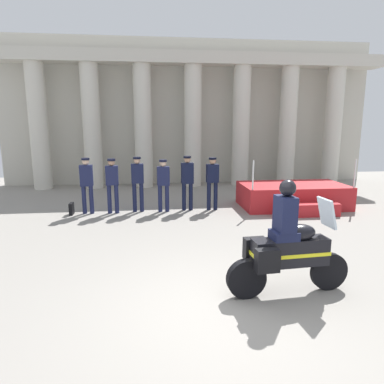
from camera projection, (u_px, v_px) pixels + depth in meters
The scene contains 11 objects.
ground_plane at pixel (225, 311), 5.09m from camera, with size 28.00×28.00×0.00m, color gray.
colonnade_backdrop at pixel (191, 111), 15.36m from camera, with size 16.84×1.61×6.47m.
reviewing_stand at pixel (293, 196), 11.41m from camera, with size 3.43×2.34×1.67m.
officer_in_row_0 at pixel (87, 181), 10.46m from camera, with size 0.40×0.25×1.73m.
officer_in_row_1 at pixel (112, 181), 10.50m from camera, with size 0.40×0.25×1.70m.
officer_in_row_2 at pixel (138, 180), 10.70m from camera, with size 0.40×0.25×1.74m.
officer_in_row_3 at pixel (163, 181), 10.70m from camera, with size 0.40×0.25×1.65m.
officer_in_row_4 at pixel (187, 179), 10.89m from camera, with size 0.40×0.25×1.75m.
officer_in_row_5 at pixel (212, 179), 10.93m from camera, with size 0.40×0.25×1.70m.
motorcycle_with_rider at pixel (286, 248), 5.47m from camera, with size 2.09×0.73×1.90m.
briefcase_on_ground at pixel (72, 209), 10.51m from camera, with size 0.10×0.32×0.36m, color black.
Camera 1 is at (-1.02, -4.56, 2.74)m, focal length 32.03 mm.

